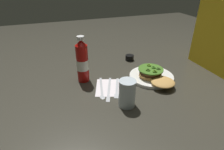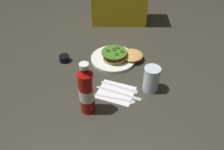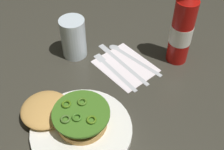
# 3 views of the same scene
# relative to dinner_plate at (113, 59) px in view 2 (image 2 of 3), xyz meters

# --- Properties ---
(ground_plane) EXTENTS (3.00, 3.00, 0.00)m
(ground_plane) POSITION_rel_dinner_plate_xyz_m (-0.07, -0.12, -0.01)
(ground_plane) COLOR #39362D
(dinner_plate) EXTENTS (0.25, 0.25, 0.02)m
(dinner_plate) POSITION_rel_dinner_plate_xyz_m (0.00, 0.00, 0.00)
(dinner_plate) COLOR white
(dinner_plate) RESTS_ON ground_plane
(burger_sandwich) EXTENTS (0.23, 0.15, 0.05)m
(burger_sandwich) POSITION_rel_dinner_plate_xyz_m (0.04, -0.00, 0.03)
(burger_sandwich) COLOR tan
(burger_sandwich) RESTS_ON dinner_plate
(ketchup_bottle) EXTENTS (0.06, 0.06, 0.25)m
(ketchup_bottle) POSITION_rel_dinner_plate_xyz_m (-0.10, -0.36, 0.10)
(ketchup_bottle) COLOR #B2100C
(ketchup_bottle) RESTS_ON ground_plane
(water_glass) EXTENTS (0.07, 0.07, 0.13)m
(water_glass) POSITION_rel_dinner_plate_xyz_m (0.18, -0.23, 0.05)
(water_glass) COLOR silver
(water_glass) RESTS_ON ground_plane
(condiment_cup) EXTENTS (0.06, 0.06, 0.03)m
(condiment_cup) POSITION_rel_dinner_plate_xyz_m (-0.27, -0.01, 0.01)
(condiment_cup) COLOR black
(condiment_cup) RESTS_ON ground_plane
(napkin) EXTENTS (0.20, 0.18, 0.00)m
(napkin) POSITION_rel_dinner_plate_xyz_m (0.01, -0.26, -0.01)
(napkin) COLOR white
(napkin) RESTS_ON ground_plane
(spoon_utensil) EXTENTS (0.20, 0.06, 0.00)m
(spoon_utensil) POSITION_rel_dinner_plate_xyz_m (0.03, -0.30, -0.00)
(spoon_utensil) COLOR silver
(spoon_utensil) RESTS_ON napkin
(butter_knife) EXTENTS (0.21, 0.10, 0.00)m
(butter_knife) POSITION_rel_dinner_plate_xyz_m (0.04, -0.27, -0.00)
(butter_knife) COLOR silver
(butter_knife) RESTS_ON napkin
(fork_utensil) EXTENTS (0.18, 0.09, 0.00)m
(fork_utensil) POSITION_rel_dinner_plate_xyz_m (0.05, -0.22, -0.00)
(fork_utensil) COLOR silver
(fork_utensil) RESTS_ON napkin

